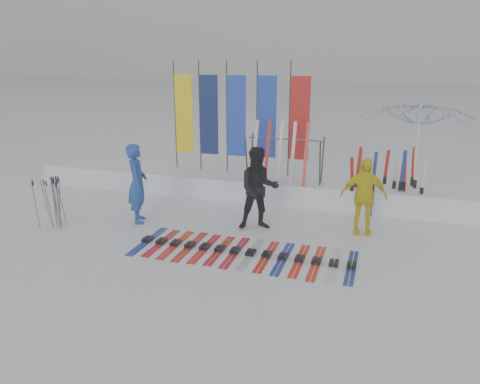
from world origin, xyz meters
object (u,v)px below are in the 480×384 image
(ski_rack, at_px, (285,154))
(person_blue, at_px, (137,183))
(person_black, at_px, (259,189))
(ski_row, at_px, (243,252))
(tent_canopy, at_px, (415,154))
(person_yellow, at_px, (363,196))

(ski_rack, bearing_deg, person_blue, -140.00)
(person_black, bearing_deg, person_blue, 166.40)
(person_black, bearing_deg, ski_rack, 64.51)
(person_blue, relative_size, person_black, 1.00)
(person_blue, bearing_deg, ski_row, -136.09)
(ski_row, distance_m, ski_rack, 3.90)
(ski_rack, bearing_deg, person_black, -93.58)
(person_blue, distance_m, ski_rack, 4.02)
(person_blue, xyz_separation_m, ski_row, (3.02, -1.09, -0.94))
(ski_rack, bearing_deg, tent_canopy, 14.61)
(person_blue, height_order, person_yellow, person_blue)
(person_blue, xyz_separation_m, person_yellow, (5.27, 0.85, -0.08))
(person_blue, relative_size, ski_rack, 0.95)
(person_black, bearing_deg, ski_row, -108.54)
(person_black, relative_size, tent_canopy, 0.62)
(person_yellow, relative_size, tent_canopy, 0.56)
(person_black, xyz_separation_m, ski_rack, (0.13, 2.14, 0.41))
(person_yellow, relative_size, ski_rack, 0.87)
(ski_row, bearing_deg, ski_rack, 89.31)
(person_black, height_order, tent_canopy, tent_canopy)
(person_black, bearing_deg, person_yellow, -11.61)
(person_yellow, bearing_deg, tent_canopy, 56.49)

